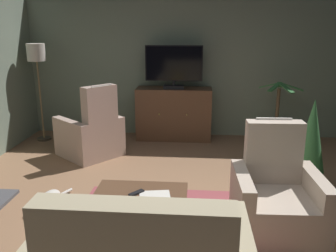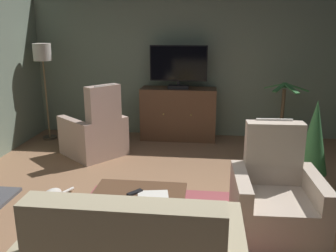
# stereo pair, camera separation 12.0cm
# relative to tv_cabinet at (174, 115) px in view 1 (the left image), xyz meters

# --- Properties ---
(ground_plane) EXTENTS (6.58, 7.12, 0.04)m
(ground_plane) POSITION_rel_tv_cabinet_xyz_m (0.26, -2.96, -0.47)
(ground_plane) COLOR #936B4C
(wall_back) EXTENTS (6.58, 0.10, 2.66)m
(wall_back) POSITION_rel_tv_cabinet_xyz_m (0.26, 0.35, 0.88)
(wall_back) COLOR gray
(wall_back) RESTS_ON ground_plane
(rug_central) EXTENTS (2.20, 1.76, 0.01)m
(rug_central) POSITION_rel_tv_cabinet_xyz_m (0.21, -3.06, -0.45)
(rug_central) COLOR #9E474C
(rug_central) RESTS_ON ground_plane
(tv_cabinet) EXTENTS (1.35, 0.50, 0.95)m
(tv_cabinet) POSITION_rel_tv_cabinet_xyz_m (0.00, 0.00, 0.00)
(tv_cabinet) COLOR #402A1C
(tv_cabinet) RESTS_ON ground_plane
(television) EXTENTS (1.01, 0.20, 0.76)m
(television) POSITION_rel_tv_cabinet_xyz_m (0.00, -0.05, 0.90)
(television) COLOR black
(television) RESTS_ON tv_cabinet
(coffee_table) EXTENTS (0.93, 0.54, 0.41)m
(coffee_table) POSITION_rel_tv_cabinet_xyz_m (-0.13, -3.11, -0.09)
(coffee_table) COLOR brown
(coffee_table) RESTS_ON ground_plane
(tv_remote) EXTENTS (0.15, 0.16, 0.02)m
(tv_remote) POSITION_rel_tv_cabinet_xyz_m (-0.16, -3.16, -0.03)
(tv_remote) COLOR black
(tv_remote) RESTS_ON coffee_table
(folded_newspaper) EXTENTS (0.33, 0.27, 0.01)m
(folded_newspaper) POSITION_rel_tv_cabinet_xyz_m (0.02, -3.18, -0.04)
(folded_newspaper) COLOR silver
(folded_newspaper) RESTS_ON coffee_table
(armchair_near_window) EXTENTS (1.16, 1.16, 1.19)m
(armchair_near_window) POSITION_rel_tv_cabinet_xyz_m (-1.25, -1.02, -0.10)
(armchair_near_window) COLOR #BC9E8E
(armchair_near_window) RESTS_ON ground_plane
(armchair_beside_cabinet) EXTENTS (0.86, 0.84, 1.11)m
(armchair_beside_cabinet) POSITION_rel_tv_cabinet_xyz_m (1.23, -3.04, -0.11)
(armchair_beside_cabinet) COLOR #C6B29E
(armchair_beside_cabinet) RESTS_ON ground_plane
(potted_plant_tall_palm_by_window) EXTENTS (0.38, 0.38, 1.20)m
(potted_plant_tall_palm_by_window) POSITION_rel_tv_cabinet_xyz_m (1.81, -2.09, 0.21)
(potted_plant_tall_palm_by_window) COLOR beige
(potted_plant_tall_palm_by_window) RESTS_ON ground_plane
(potted_plant_small_fern_corner) EXTENTS (0.70, 0.70, 1.12)m
(potted_plant_small_fern_corner) POSITION_rel_tv_cabinet_xyz_m (1.79, -0.25, -0.18)
(potted_plant_small_fern_corner) COLOR slate
(potted_plant_small_fern_corner) RESTS_ON ground_plane
(cat) EXTENTS (0.27, 0.65, 0.20)m
(cat) POSITION_rel_tv_cabinet_xyz_m (-1.27, -2.74, -0.36)
(cat) COLOR beige
(cat) RESTS_ON ground_plane
(floor_lamp) EXTENTS (0.31, 0.31, 1.73)m
(floor_lamp) POSITION_rel_tv_cabinet_xyz_m (-2.37, -0.28, 0.98)
(floor_lamp) COLOR #4C4233
(floor_lamp) RESTS_ON ground_plane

